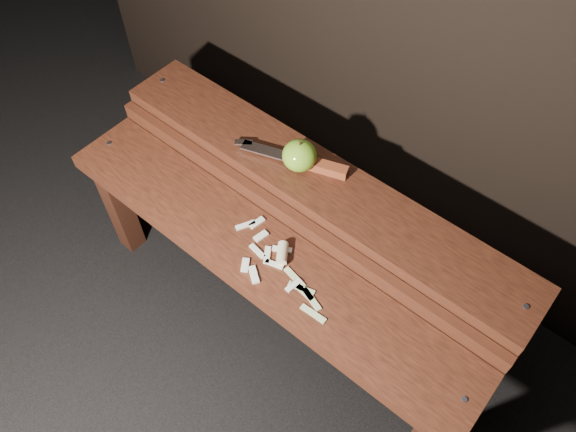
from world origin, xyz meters
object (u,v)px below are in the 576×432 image
Objects in this scene: apple at (300,156)px; knife at (309,163)px; bench_front_tier at (257,269)px; bench_rear_tier at (314,199)px.

apple reaches higher than knife.
knife is at bearing 98.52° from bench_front_tier.
knife is (-0.04, 0.02, 0.10)m from bench_rear_tier.
bench_front_tier is at bearing -76.71° from apple.
bench_front_tier is 0.23m from bench_rear_tier.
knife reaches higher than bench_front_tier.
bench_front_tier is 1.00× the size of bench_rear_tier.
bench_front_tier is 4.05× the size of knife.
bench_front_tier is at bearing -81.48° from knife.
bench_front_tier is 0.30m from apple.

